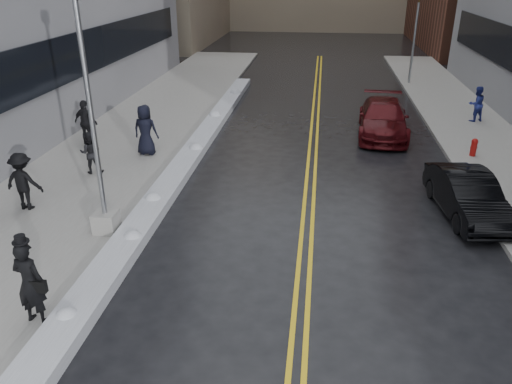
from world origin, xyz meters
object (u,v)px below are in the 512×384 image
(traffic_signal, at_px, (415,32))
(car_maroon, at_px, (383,118))
(pedestrian_d, at_px, (86,122))
(car_black, at_px, (467,195))
(fire_hydrant, at_px, (474,146))
(pedestrian_east, at_px, (476,104))
(pedestrian_fedora, at_px, (30,283))
(lamppost, at_px, (97,154))
(pedestrian_c, at_px, (145,130))
(pedestrian_e, at_px, (23,181))
(pedestrian_b, at_px, (91,153))

(traffic_signal, height_order, car_maroon, traffic_signal)
(pedestrian_d, height_order, car_black, pedestrian_d)
(fire_hydrant, bearing_deg, traffic_signal, 92.05)
(pedestrian_east, height_order, car_maroon, pedestrian_east)
(pedestrian_d, bearing_deg, pedestrian_fedora, 122.98)
(lamppost, height_order, pedestrian_east, lamppost)
(traffic_signal, bearing_deg, car_black, -93.22)
(pedestrian_east, relative_size, car_black, 0.41)
(fire_hydrant, height_order, pedestrian_d, pedestrian_d)
(pedestrian_c, xyz_separation_m, pedestrian_e, (-2.15, -5.37, -0.10))
(lamppost, relative_size, pedestrian_d, 3.96)
(fire_hydrant, relative_size, pedestrian_d, 0.38)
(pedestrian_east, bearing_deg, pedestrian_e, 12.58)
(car_black, distance_m, car_maroon, 8.34)
(lamppost, height_order, pedestrian_b, lamppost)
(pedestrian_e, xyz_separation_m, car_black, (13.82, 1.59, -0.39))
(pedestrian_b, bearing_deg, pedestrian_fedora, 91.13)
(pedestrian_c, height_order, car_black, pedestrian_c)
(fire_hydrant, bearing_deg, pedestrian_east, 75.29)
(lamppost, xyz_separation_m, pedestrian_e, (-3.11, 1.13, -1.45))
(pedestrian_b, relative_size, pedestrian_east, 0.92)
(lamppost, distance_m, car_maroon, 14.19)
(pedestrian_east, bearing_deg, traffic_signal, -101.18)
(fire_hydrant, xyz_separation_m, pedestrian_east, (1.37, 5.22, 0.47))
(pedestrian_fedora, distance_m, pedestrian_d, 12.14)
(car_maroon, bearing_deg, pedestrian_fedora, -116.76)
(fire_hydrant, distance_m, pedestrian_fedora, 17.17)
(car_maroon, bearing_deg, pedestrian_east, 30.45)
(pedestrian_e, height_order, car_maroon, pedestrian_e)
(pedestrian_d, distance_m, pedestrian_east, 18.51)
(pedestrian_b, relative_size, pedestrian_e, 0.85)
(pedestrian_b, height_order, pedestrian_d, pedestrian_d)
(pedestrian_c, bearing_deg, traffic_signal, -125.03)
(pedestrian_e, bearing_deg, traffic_signal, -122.09)
(lamppost, height_order, pedestrian_c, lamppost)
(pedestrian_e, relative_size, pedestrian_east, 1.08)
(traffic_signal, height_order, pedestrian_c, traffic_signal)
(lamppost, height_order, traffic_signal, lamppost)
(pedestrian_fedora, height_order, car_maroon, pedestrian_fedora)
(traffic_signal, distance_m, pedestrian_d, 21.56)
(lamppost, distance_m, pedestrian_c, 6.71)
(lamppost, xyz_separation_m, pedestrian_fedora, (0.10, -4.07, -1.40))
(pedestrian_c, xyz_separation_m, car_black, (11.67, -3.79, -0.48))
(pedestrian_fedora, relative_size, pedestrian_c, 0.96)
(lamppost, distance_m, pedestrian_east, 19.08)
(pedestrian_b, relative_size, car_black, 0.38)
(lamppost, bearing_deg, traffic_signal, 61.79)
(fire_hydrant, distance_m, pedestrian_east, 5.42)
(pedestrian_d, xyz_separation_m, car_maroon, (12.85, 3.47, -0.33))
(fire_hydrant, height_order, pedestrian_fedora, pedestrian_fedora)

